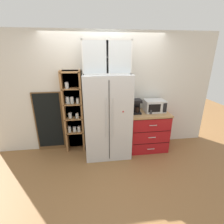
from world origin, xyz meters
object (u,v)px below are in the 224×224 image
at_px(mug_charcoal, 150,112).
at_px(bottle_amber, 149,108).
at_px(refrigerator, 107,116).
at_px(microwave, 154,106).
at_px(chalkboard_menu, 49,122).
at_px(coffee_maker, 137,106).

height_order(mug_charcoal, bottle_amber, bottle_amber).
height_order(refrigerator, microwave, refrigerator).
xyz_separation_m(refrigerator, mug_charcoal, (0.93, -0.02, 0.06)).
distance_m(microwave, chalkboard_menu, 2.35).
bearing_deg(coffee_maker, microwave, 5.75).
xyz_separation_m(mug_charcoal, bottle_amber, (-0.00, 0.07, 0.06)).
bearing_deg(microwave, bottle_amber, -157.46).
bearing_deg(bottle_amber, refrigerator, -176.54).
height_order(refrigerator, bottle_amber, refrigerator).
distance_m(refrigerator, coffee_maker, 0.67).
xyz_separation_m(bottle_amber, chalkboard_menu, (-2.18, 0.27, -0.32)).
relative_size(refrigerator, chalkboard_menu, 1.29).
bearing_deg(refrigerator, chalkboard_menu, 165.67).
xyz_separation_m(coffee_maker, mug_charcoal, (0.29, -0.09, -0.11)).
relative_size(microwave, chalkboard_menu, 0.33).
relative_size(refrigerator, bottle_amber, 6.84).
xyz_separation_m(coffee_maker, bottle_amber, (0.28, -0.01, -0.04)).
distance_m(coffee_maker, chalkboard_menu, 1.95).
bearing_deg(coffee_maker, chalkboard_menu, 172.43).
bearing_deg(mug_charcoal, chalkboard_menu, 171.21).
bearing_deg(chalkboard_menu, mug_charcoal, -8.79).
relative_size(coffee_maker, bottle_amber, 1.22).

